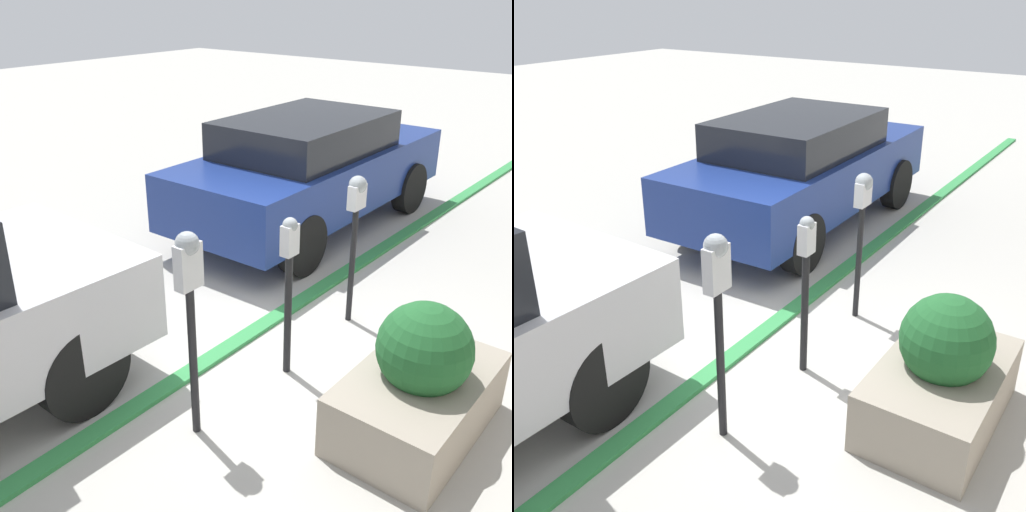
% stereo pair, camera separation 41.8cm
% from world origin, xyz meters
% --- Properties ---
extents(ground_plane, '(40.00, 40.00, 0.00)m').
position_xyz_m(ground_plane, '(0.00, 0.00, 0.00)').
color(ground_plane, '#ADAAA3').
extents(curb_strip, '(19.00, 0.16, 0.04)m').
position_xyz_m(curb_strip, '(0.00, 0.08, 0.02)').
color(curb_strip, '#338C47').
rests_on(curb_strip, ground_plane).
extents(parking_meter_nearest, '(0.19, 0.16, 1.58)m').
position_xyz_m(parking_meter_nearest, '(-1.06, -0.45, 1.16)').
color(parking_meter_nearest, black).
rests_on(parking_meter_nearest, ground_plane).
extents(parking_meter_second, '(0.14, 0.12, 1.39)m').
position_xyz_m(parking_meter_second, '(-0.04, -0.52, 0.93)').
color(parking_meter_second, black).
rests_on(parking_meter_second, ground_plane).
extents(parking_meter_middle, '(0.19, 0.16, 1.46)m').
position_xyz_m(parking_meter_middle, '(1.03, -0.48, 1.10)').
color(parking_meter_middle, black).
rests_on(parking_meter_middle, ground_plane).
extents(planter_box, '(1.39, 0.83, 1.03)m').
position_xyz_m(planter_box, '(-0.03, -1.69, 0.40)').
color(planter_box, gray).
rests_on(planter_box, ground_plane).
extents(parked_car_middle, '(4.29, 1.79, 1.50)m').
position_xyz_m(parked_car_middle, '(2.86, 1.26, 0.81)').
color(parked_car_middle, navy).
rests_on(parked_car_middle, ground_plane).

